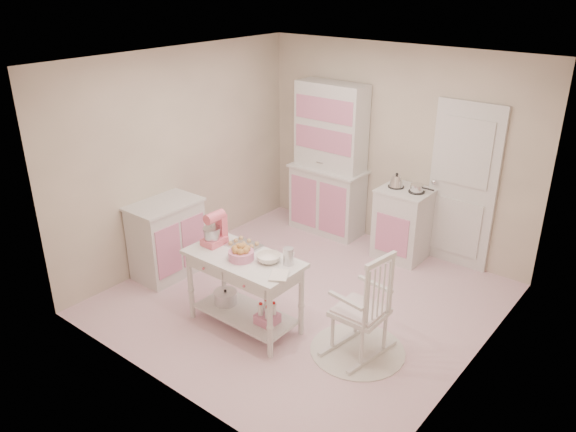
# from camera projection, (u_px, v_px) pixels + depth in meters

# --- Properties ---
(room_shell) EXTENTS (3.84, 3.84, 2.62)m
(room_shell) POSITION_uv_depth(u_px,v_px,m) (305.00, 159.00, 5.64)
(room_shell) COLOR pink
(room_shell) RESTS_ON ground
(door) EXTENTS (0.82, 0.05, 2.04)m
(door) POSITION_uv_depth(u_px,v_px,m) (462.00, 187.00, 6.68)
(door) COLOR silver
(door) RESTS_ON ground
(hutch) EXTENTS (1.06, 0.50, 2.08)m
(hutch) POSITION_uv_depth(u_px,v_px,m) (328.00, 160.00, 7.56)
(hutch) COLOR silver
(hutch) RESTS_ON ground
(stove) EXTENTS (0.62, 0.57, 0.92)m
(stove) POSITION_uv_depth(u_px,v_px,m) (403.00, 223.00, 7.07)
(stove) COLOR silver
(stove) RESTS_ON ground
(base_cabinet) EXTENTS (0.54, 0.84, 0.92)m
(base_cabinet) POSITION_uv_depth(u_px,v_px,m) (167.00, 239.00, 6.66)
(base_cabinet) COLOR silver
(base_cabinet) RESTS_ON ground
(lace_rug) EXTENTS (0.92, 0.92, 0.01)m
(lace_rug) POSITION_uv_depth(u_px,v_px,m) (357.00, 350.00, 5.44)
(lace_rug) COLOR white
(lace_rug) RESTS_ON ground
(rocking_chair) EXTENTS (0.58, 0.78, 1.10)m
(rocking_chair) POSITION_uv_depth(u_px,v_px,m) (360.00, 302.00, 5.22)
(rocking_chair) COLOR silver
(rocking_chair) RESTS_ON ground
(work_table) EXTENTS (1.20, 0.60, 0.80)m
(work_table) POSITION_uv_depth(u_px,v_px,m) (245.00, 292.00, 5.68)
(work_table) COLOR silver
(work_table) RESTS_ON ground
(stand_mixer) EXTENTS (0.20, 0.28, 0.34)m
(stand_mixer) POSITION_uv_depth(u_px,v_px,m) (214.00, 229.00, 5.70)
(stand_mixer) COLOR #E96276
(stand_mixer) RESTS_ON work_table
(cookie_tray) EXTENTS (0.34, 0.24, 0.02)m
(cookie_tray) POSITION_uv_depth(u_px,v_px,m) (244.00, 245.00, 5.73)
(cookie_tray) COLOR silver
(cookie_tray) RESTS_ON work_table
(bread_basket) EXTENTS (0.25, 0.25, 0.09)m
(bread_basket) POSITION_uv_depth(u_px,v_px,m) (241.00, 255.00, 5.45)
(bread_basket) COLOR pink
(bread_basket) RESTS_ON work_table
(mixing_bowl) EXTENTS (0.24, 0.24, 0.07)m
(mixing_bowl) POSITION_uv_depth(u_px,v_px,m) (269.00, 258.00, 5.41)
(mixing_bowl) COLOR white
(mixing_bowl) RESTS_ON work_table
(metal_pitcher) EXTENTS (0.10, 0.10, 0.17)m
(metal_pitcher) POSITION_uv_depth(u_px,v_px,m) (288.00, 256.00, 5.34)
(metal_pitcher) COLOR silver
(metal_pitcher) RESTS_ON work_table
(recipe_book) EXTENTS (0.25, 0.27, 0.02)m
(recipe_book) POSITION_uv_depth(u_px,v_px,m) (270.00, 275.00, 5.17)
(recipe_book) COLOR white
(recipe_book) RESTS_ON work_table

